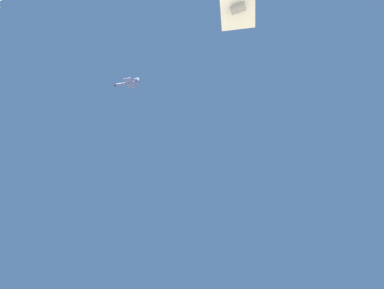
% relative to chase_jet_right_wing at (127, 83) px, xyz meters
% --- Properties ---
extents(chase_jet_right_wing, '(15.25, 8.42, 4.00)m').
position_rel_chase_jet_right_wing_xyz_m(chase_jet_right_wing, '(0.00, 0.00, 0.00)').
color(chase_jet_right_wing, '#38478C').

